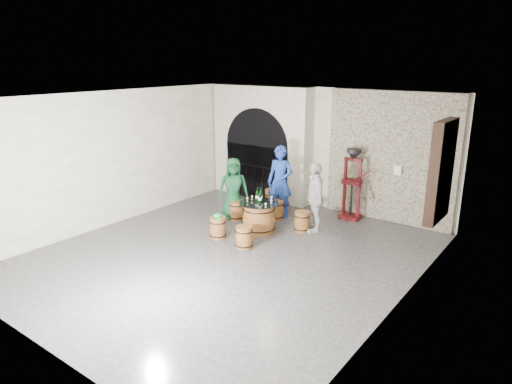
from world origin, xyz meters
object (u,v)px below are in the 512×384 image
Objects in this scene: wine_bottle_center at (260,197)px; barrel_stool_left at (237,210)px; barrel_stool_near_left at (218,228)px; barrel_stool_right at (302,222)px; barrel_stool_far at (277,210)px; person_blue at (280,182)px; side_barrel at (273,201)px; corking_press at (352,179)px; person_green at (233,188)px; person_white at (315,197)px; wine_bottle_left at (257,196)px; wine_bottle_right at (261,195)px; barrel_stool_near_right at (244,237)px; barrel_table at (259,217)px.

barrel_stool_left is at bearing 160.22° from wine_bottle_center.
barrel_stool_right is at bearing 48.59° from barrel_stool_near_left.
barrel_stool_far is 0.26× the size of person_blue.
side_barrel is 0.34× the size of corking_press.
person_green is 0.94× the size of person_white.
barrel_stool_far is 1.05m from barrel_stool_right.
wine_bottle_left reaches higher than barrel_stool_left.
person_green is at bearing -173.40° from barrel_stool_right.
wine_bottle_right is at bearing -68.14° from side_barrel.
wine_bottle_center is (-0.28, 0.96, 0.60)m from barrel_stool_near_right.
person_blue is 1.11× the size of person_white.
wine_bottle_center is (0.14, -0.08, 0.00)m from wine_bottle_left.
barrel_stool_left is at bearing -144.06° from corking_press.
barrel_stool_far is at bearing 94.37° from wine_bottle_left.
barrel_stool_left and barrel_stool_right have the same top height.
person_green is 0.87× the size of corking_press.
person_green is 4.78× the size of wine_bottle_right.
person_green reaches higher than barrel_stool_right.
person_white reaches higher than barrel_stool_near_right.
wine_bottle_center is at bearing -123.32° from corking_press.
barrel_stool_right is 0.26× the size of person_blue.
barrel_stool_far is at bearing -145.17° from corking_press.
wine_bottle_center is at bearing -94.33° from person_white.
wine_bottle_center is at bearing -91.37° from person_blue.
corking_press is at bearing 58.68° from wine_bottle_center.
side_barrel is (-1.34, 0.76, 0.06)m from barrel_stool_right.
wine_bottle_center is 1.00× the size of wine_bottle_right.
barrel_stool_right is 1.54m from side_barrel.
barrel_stool_right is at bearing -29.47° from side_barrel.
barrel_stool_right is 1.98m from person_green.
person_blue reaches higher than barrel_stool_left.
person_white reaches higher than wine_bottle_center.
barrel_stool_right is 0.65m from person_white.
wine_bottle_left is at bearing -85.63° from barrel_stool_far.
barrel_stool_near_right is at bearing -69.96° from side_barrel.
person_blue is 1.02× the size of corking_press.
barrel_stool_near_right is at bearing -89.14° from person_blue.
corking_press is at bearing 124.11° from person_white.
wine_bottle_left reaches higher than barrel_table.
barrel_stool_right is at bearing -42.59° from person_blue.
wine_bottle_center is at bearing -140.96° from barrel_stool_right.
person_white is 5.09× the size of wine_bottle_left.
wine_bottle_left is (0.84, -0.27, 0.60)m from barrel_stool_left.
person_white is 5.09× the size of wine_bottle_right.
side_barrel is at bearing 110.04° from barrel_stool_near_right.
barrel_table reaches higher than barrel_stool_far.
wine_bottle_right is (-0.84, -0.49, 0.60)m from barrel_stool_right.
side_barrel is at bearing 112.45° from wine_bottle_center.
barrel_stool_far is 0.71m from person_blue.
wine_bottle_left reaches higher than side_barrel.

